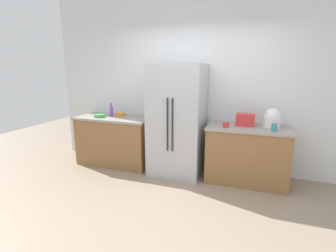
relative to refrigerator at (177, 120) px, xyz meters
The scene contains 12 objects.
ground_plane 1.55m from the refrigerator, 79.32° to the right, with size 11.10×11.10×0.00m, color gray.
kitchen_back_panel 0.78m from the refrigerator, 61.53° to the left, with size 5.55×0.10×3.06m, color silver.
counter_left 1.30m from the refrigerator, behind, with size 1.39×0.69×0.89m.
counter_right 1.23m from the refrigerator, ahead, with size 1.24×0.69×0.89m.
refrigerator is the anchor object (origin of this frame).
toaster 1.08m from the refrigerator, ahead, with size 0.28×0.15×0.19m, color red.
rice_cooker 1.47m from the refrigerator, ahead, with size 0.25×0.25×0.29m.
bottle_a 1.31m from the refrigerator, behind, with size 0.06×0.06×0.24m.
cup_a 1.49m from the refrigerator, ahead, with size 0.07×0.07×0.11m, color teal.
cup_b 0.82m from the refrigerator, ahead, with size 0.09×0.09×0.08m, color red.
bowl_a 1.17m from the refrigerator, behind, with size 0.15×0.15×0.07m, color orange.
bowl_b 1.47m from the refrigerator, behind, with size 0.20×0.20×0.05m, color green.
Camera 1 is at (0.98, -2.65, 1.76)m, focal length 26.66 mm.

